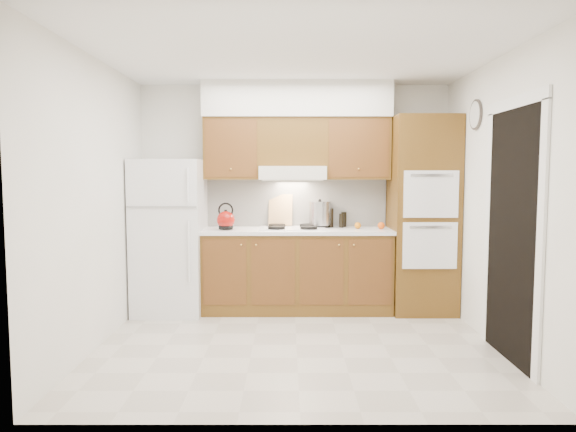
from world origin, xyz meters
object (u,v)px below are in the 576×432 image
(oven_cabinet, at_px, (422,215))
(kettle, at_px, (226,220))
(fridge, at_px, (170,237))
(stock_pot, at_px, (320,214))

(oven_cabinet, xyz_separation_m, kettle, (-2.21, -0.07, -0.05))
(fridge, xyz_separation_m, stock_pot, (1.70, 0.23, 0.24))
(kettle, height_order, stock_pot, stock_pot)
(fridge, height_order, stock_pot, fridge)
(kettle, relative_size, stock_pot, 0.76)
(fridge, relative_size, stock_pot, 6.51)
(fridge, distance_m, stock_pot, 1.73)
(kettle, xyz_separation_m, stock_pot, (1.07, 0.27, 0.05))
(fridge, bearing_deg, kettle, -3.60)
(oven_cabinet, relative_size, kettle, 10.96)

